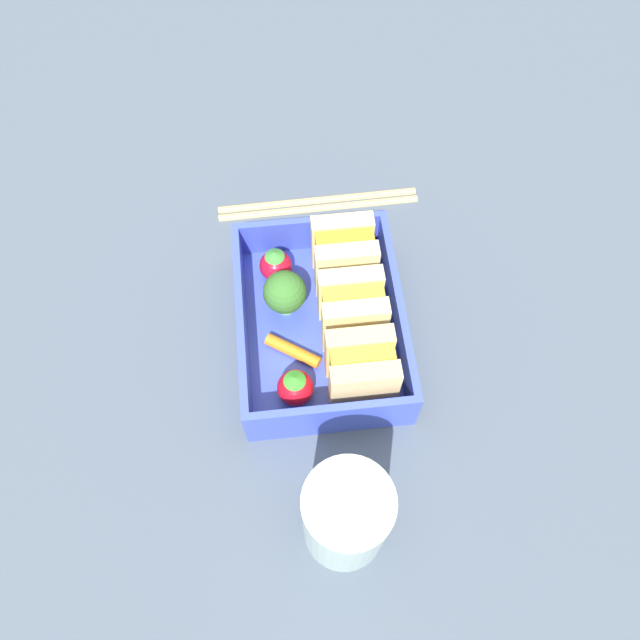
% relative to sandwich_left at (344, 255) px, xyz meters
% --- Properties ---
extents(ground_plane, '(1.20, 1.20, 0.02)m').
position_rel_sandwich_left_xyz_m(ground_plane, '(0.05, -0.03, -0.05)').
color(ground_plane, '#455162').
extents(bento_tray, '(0.18, 0.13, 0.01)m').
position_rel_sandwich_left_xyz_m(bento_tray, '(0.05, -0.03, -0.03)').
color(bento_tray, blue).
rests_on(bento_tray, ground_plane).
extents(bento_rim, '(0.18, 0.13, 0.04)m').
position_rel_sandwich_left_xyz_m(bento_rim, '(0.05, -0.03, -0.01)').
color(bento_rim, blue).
rests_on(bento_rim, bento_tray).
extents(sandwich_left, '(0.04, 0.05, 0.06)m').
position_rel_sandwich_left_xyz_m(sandwich_left, '(0.00, 0.00, 0.00)').
color(sandwich_left, beige).
rests_on(sandwich_left, bento_tray).
extents(sandwich_center_left, '(0.04, 0.05, 0.06)m').
position_rel_sandwich_left_xyz_m(sandwich_center_left, '(0.05, 0.00, 0.00)').
color(sandwich_center_left, '#D7C484').
rests_on(sandwich_center_left, bento_tray).
extents(sandwich_center, '(0.04, 0.05, 0.06)m').
position_rel_sandwich_left_xyz_m(sandwich_center, '(0.11, 0.00, 0.00)').
color(sandwich_center, '#D7B57A').
rests_on(sandwich_center, bento_tray).
extents(strawberry_left, '(0.03, 0.03, 0.03)m').
position_rel_sandwich_left_xyz_m(strawberry_left, '(-0.00, -0.06, -0.01)').
color(strawberry_left, red).
rests_on(strawberry_left, bento_tray).
extents(broccoli_floret, '(0.04, 0.04, 0.05)m').
position_rel_sandwich_left_xyz_m(broccoli_floret, '(0.03, -0.05, -0.00)').
color(broccoli_floret, '#81D369').
rests_on(broccoli_floret, bento_tray).
extents(carrot_stick_far_left, '(0.04, 0.05, 0.01)m').
position_rel_sandwich_left_xyz_m(carrot_stick_far_left, '(0.07, -0.05, -0.02)').
color(carrot_stick_far_left, orange).
rests_on(carrot_stick_far_left, bento_tray).
extents(strawberry_far_left, '(0.03, 0.03, 0.03)m').
position_rel_sandwich_left_xyz_m(strawberry_far_left, '(0.11, -0.05, -0.01)').
color(strawberry_far_left, red).
rests_on(strawberry_far_left, bento_tray).
extents(chopstick_pair, '(0.02, 0.19, 0.01)m').
position_rel_sandwich_left_xyz_m(chopstick_pair, '(-0.09, -0.01, -0.04)').
color(chopstick_pair, '#D9B66D').
rests_on(chopstick_pair, ground_plane).
extents(drinking_glass, '(0.06, 0.06, 0.10)m').
position_rel_sandwich_left_xyz_m(drinking_glass, '(0.22, -0.03, 0.01)').
color(drinking_glass, silver).
rests_on(drinking_glass, ground_plane).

